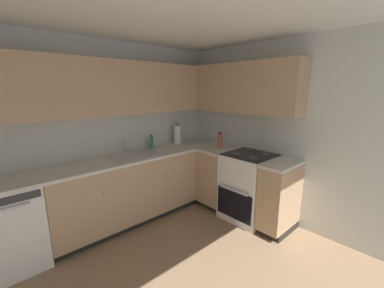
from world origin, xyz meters
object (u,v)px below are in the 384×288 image
(oven_range, at_px, (249,186))
(soap_bottle, at_px, (152,142))
(dishwasher, at_px, (8,227))
(paper_towel_roll, at_px, (177,135))
(oil_bottle, at_px, (220,141))

(oven_range, height_order, soap_bottle, soap_bottle)
(dishwasher, relative_size, paper_towel_roll, 2.46)
(soap_bottle, distance_m, oil_bottle, 1.03)
(oven_range, xyz_separation_m, oil_bottle, (-0.02, 0.54, 0.57))
(paper_towel_roll, relative_size, oil_bottle, 1.44)
(oil_bottle, bearing_deg, oven_range, -87.97)
(soap_bottle, xyz_separation_m, oil_bottle, (0.76, -0.70, 0.02))
(soap_bottle, height_order, oil_bottle, oil_bottle)
(dishwasher, bearing_deg, soap_bottle, 5.60)
(dishwasher, distance_m, soap_bottle, 1.94)
(oven_range, relative_size, paper_towel_roll, 2.97)
(dishwasher, distance_m, oven_range, 2.82)
(dishwasher, height_order, paper_towel_roll, paper_towel_roll)
(oil_bottle, bearing_deg, dishwasher, 168.79)
(dishwasher, relative_size, oil_bottle, 3.55)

